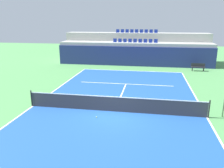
# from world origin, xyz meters

# --- Properties ---
(ground_plane) EXTENTS (80.00, 80.00, 0.00)m
(ground_plane) POSITION_xyz_m (0.00, 0.00, 0.00)
(ground_plane) COLOR #4C8C4C
(court_surface) EXTENTS (11.00, 24.00, 0.01)m
(court_surface) POSITION_xyz_m (0.00, 0.00, 0.01)
(court_surface) COLOR #1E4C99
(court_surface) RESTS_ON ground_plane
(baseline_far) EXTENTS (11.00, 0.10, 0.00)m
(baseline_far) POSITION_xyz_m (0.00, 11.95, 0.01)
(baseline_far) COLOR white
(baseline_far) RESTS_ON court_surface
(sideline_left) EXTENTS (0.10, 24.00, 0.00)m
(sideline_left) POSITION_xyz_m (-5.45, 0.00, 0.01)
(sideline_left) COLOR white
(sideline_left) RESTS_ON court_surface
(sideline_right) EXTENTS (0.10, 24.00, 0.00)m
(sideline_right) POSITION_xyz_m (5.45, 0.00, 0.01)
(sideline_right) COLOR white
(sideline_right) RESTS_ON court_surface
(service_line_far) EXTENTS (8.26, 0.10, 0.00)m
(service_line_far) POSITION_xyz_m (0.00, 6.40, 0.01)
(service_line_far) COLOR white
(service_line_far) RESTS_ON court_surface
(centre_service_line) EXTENTS (0.10, 6.40, 0.00)m
(centre_service_line) POSITION_xyz_m (0.00, 3.20, 0.01)
(centre_service_line) COLOR white
(centre_service_line) RESTS_ON court_surface
(back_wall) EXTENTS (19.09, 0.30, 2.39)m
(back_wall) POSITION_xyz_m (0.00, 14.83, 1.19)
(back_wall) COLOR navy
(back_wall) RESTS_ON ground_plane
(stands_tier_lower) EXTENTS (19.09, 2.40, 2.78)m
(stands_tier_lower) POSITION_xyz_m (0.00, 16.18, 1.39)
(stands_tier_lower) COLOR #9E9E99
(stands_tier_lower) RESTS_ON ground_plane
(stands_tier_upper) EXTENTS (19.09, 2.40, 3.85)m
(stands_tier_upper) POSITION_xyz_m (0.00, 18.58, 1.93)
(stands_tier_upper) COLOR #9E9E99
(stands_tier_upper) RESTS_ON ground_plane
(seating_row_lower) EXTENTS (5.61, 0.44, 0.44)m
(seating_row_lower) POSITION_xyz_m (0.00, 16.27, 2.90)
(seating_row_lower) COLOR navy
(seating_row_lower) RESTS_ON stands_tier_lower
(seating_row_upper) EXTENTS (5.61, 0.44, 0.44)m
(seating_row_upper) POSITION_xyz_m (0.00, 18.67, 3.98)
(seating_row_upper) COLOR navy
(seating_row_upper) RESTS_ON stands_tier_upper
(tennis_net) EXTENTS (11.08, 0.08, 1.07)m
(tennis_net) POSITION_xyz_m (0.00, 0.00, 0.51)
(tennis_net) COLOR black
(tennis_net) RESTS_ON court_surface
(player_bench) EXTENTS (1.50, 0.40, 0.85)m
(player_bench) POSITION_xyz_m (7.30, 13.20, 0.51)
(player_bench) COLOR #232328
(player_bench) RESTS_ON ground_plane
(tennis_ball_2) EXTENTS (0.07, 0.07, 0.07)m
(tennis_ball_2) POSITION_xyz_m (-0.88, -1.09, 0.04)
(tennis_ball_2) COLOR #CCE033
(tennis_ball_2) RESTS_ON court_surface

